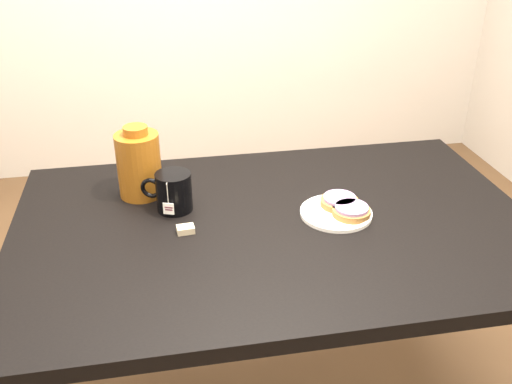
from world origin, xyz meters
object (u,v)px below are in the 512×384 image
(teabag_pouch, at_px, (186,229))
(plate, at_px, (336,212))
(bagel_package, at_px, (139,164))
(table, at_px, (275,247))
(bagel_front, at_px, (351,211))
(mug, at_px, (173,191))
(bagel_back, at_px, (339,201))

(teabag_pouch, bearing_deg, plate, 2.24)
(plate, height_order, bagel_package, bagel_package)
(table, relative_size, bagel_front, 13.26)
(plate, relative_size, mug, 1.27)
(plate, relative_size, teabag_pouch, 4.39)
(table, bearing_deg, bagel_front, -5.96)
(bagel_back, height_order, teabag_pouch, bagel_back)
(teabag_pouch, distance_m, bagel_package, 0.27)
(bagel_back, distance_m, mug, 0.46)
(bagel_front, bearing_deg, table, 174.04)
(bagel_back, distance_m, bagel_front, 0.06)
(bagel_front, relative_size, bagel_package, 0.50)
(bagel_back, xyz_separation_m, bagel_front, (0.02, -0.06, 0.00))
(bagel_front, bearing_deg, bagel_package, 156.37)
(plate, distance_m, bagel_front, 0.05)
(table, height_order, bagel_package, bagel_package)
(table, bearing_deg, bagel_back, 10.72)
(bagel_front, distance_m, mug, 0.49)
(plate, bearing_deg, bagel_back, 59.42)
(bagel_package, bearing_deg, teabag_pouch, -64.73)
(bagel_back, bearing_deg, table, -169.28)
(plate, bearing_deg, table, -178.59)
(bagel_package, bearing_deg, bagel_front, -23.63)
(plate, bearing_deg, teabag_pouch, -177.76)
(table, distance_m, bagel_front, 0.23)
(table, distance_m, teabag_pouch, 0.26)
(bagel_back, relative_size, bagel_package, 0.62)
(plate, xyz_separation_m, bagel_package, (-0.52, 0.22, 0.09))
(table, height_order, mug, mug)
(table, relative_size, bagel_package, 6.61)
(teabag_pouch, relative_size, bagel_package, 0.21)
(bagel_front, relative_size, mug, 0.68)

